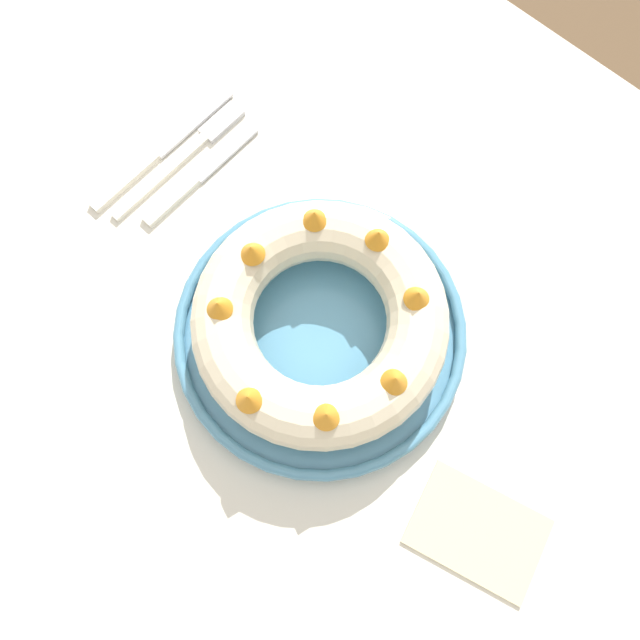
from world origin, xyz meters
name	(u,v)px	position (x,y,z in m)	size (l,w,h in m)	color
ground_plane	(304,435)	(0.00, 0.00, 0.00)	(8.00, 8.00, 0.00)	brown
dining_table	(291,367)	(0.00, 0.00, 0.69)	(1.47, 1.09, 0.77)	silver
serving_dish	(320,332)	(0.02, 0.04, 0.78)	(0.31, 0.31, 0.02)	#518EB2
bundt_cake	(320,320)	(0.02, 0.04, 0.83)	(0.26, 0.26, 0.08)	beige
fork	(188,152)	(-0.26, 0.10, 0.77)	(0.02, 0.21, 0.01)	white
serving_knife	(153,156)	(-0.28, 0.07, 0.77)	(0.02, 0.22, 0.01)	white
cake_knife	(193,180)	(-0.22, 0.07, 0.77)	(0.02, 0.18, 0.01)	white
napkin	(478,531)	(0.27, -0.01, 0.77)	(0.13, 0.09, 0.00)	beige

